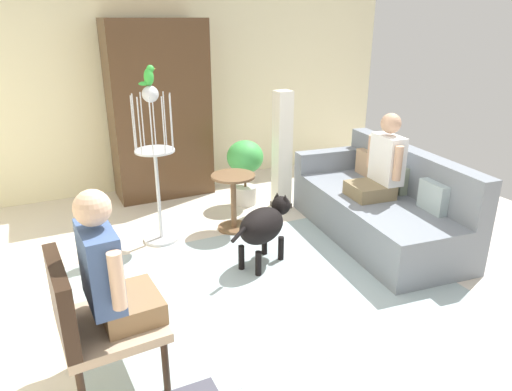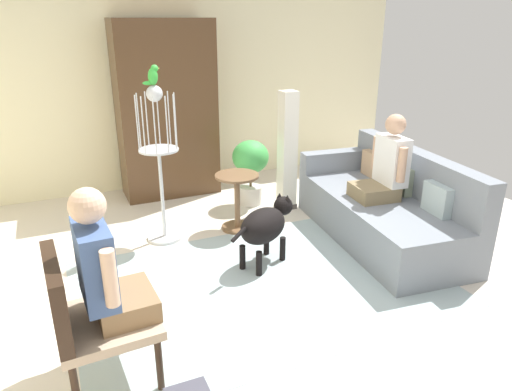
{
  "view_description": "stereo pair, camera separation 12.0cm",
  "coord_description": "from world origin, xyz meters",
  "px_view_note": "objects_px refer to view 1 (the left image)",
  "views": [
    {
      "loc": [
        -1.67,
        -3.06,
        2.16
      ],
      "look_at": [
        -0.15,
        0.09,
        0.82
      ],
      "focal_mm": 32.92,
      "sensor_mm": 36.0,
      "label": 1
    },
    {
      "loc": [
        -1.57,
        -3.11,
        2.16
      ],
      "look_at": [
        -0.15,
        0.09,
        0.82
      ],
      "focal_mm": 32.92,
      "sensor_mm": 36.0,
      "label": 2
    }
  ],
  "objects_px": {
    "couch": "(380,206)",
    "bird_cage_stand": "(156,167)",
    "round_end_table": "(234,199)",
    "potted_plant": "(245,164)",
    "armchair": "(89,316)",
    "column_lamp": "(282,152)",
    "person_on_armchair": "(109,271)",
    "armoire_cabinet": "(159,111)",
    "parrot": "(149,76)",
    "person_on_couch": "(382,165)",
    "dog": "(264,225)"
  },
  "relations": [
    {
      "from": "couch",
      "to": "bird_cage_stand",
      "type": "bearing_deg",
      "value": 157.5
    },
    {
      "from": "round_end_table",
      "to": "potted_plant",
      "type": "height_order",
      "value": "potted_plant"
    },
    {
      "from": "armchair",
      "to": "column_lamp",
      "type": "height_order",
      "value": "column_lamp"
    },
    {
      "from": "person_on_armchair",
      "to": "armoire_cabinet",
      "type": "bearing_deg",
      "value": 69.87
    },
    {
      "from": "bird_cage_stand",
      "to": "parrot",
      "type": "bearing_deg",
      "value": -180.0
    },
    {
      "from": "person_on_armchair",
      "to": "parrot",
      "type": "bearing_deg",
      "value": 67.73
    },
    {
      "from": "column_lamp",
      "to": "potted_plant",
      "type": "bearing_deg",
      "value": 139.97
    },
    {
      "from": "person_on_armchair",
      "to": "bird_cage_stand",
      "type": "height_order",
      "value": "bird_cage_stand"
    },
    {
      "from": "bird_cage_stand",
      "to": "couch",
      "type": "bearing_deg",
      "value": -22.5
    },
    {
      "from": "person_on_couch",
      "to": "couch",
      "type": "bearing_deg",
      "value": 28.33
    },
    {
      "from": "round_end_table",
      "to": "parrot",
      "type": "height_order",
      "value": "parrot"
    },
    {
      "from": "bird_cage_stand",
      "to": "potted_plant",
      "type": "height_order",
      "value": "bird_cage_stand"
    },
    {
      "from": "person_on_armchair",
      "to": "armoire_cabinet",
      "type": "height_order",
      "value": "armoire_cabinet"
    },
    {
      "from": "round_end_table",
      "to": "dog",
      "type": "relative_size",
      "value": 0.82
    },
    {
      "from": "person_on_armchair",
      "to": "column_lamp",
      "type": "bearing_deg",
      "value": 42.35
    },
    {
      "from": "couch",
      "to": "person_on_couch",
      "type": "relative_size",
      "value": 2.59
    },
    {
      "from": "armchair",
      "to": "person_on_armchair",
      "type": "bearing_deg",
      "value": 3.22
    },
    {
      "from": "dog",
      "to": "bird_cage_stand",
      "type": "xyz_separation_m",
      "value": [
        -0.73,
        0.9,
        0.4
      ]
    },
    {
      "from": "person_on_couch",
      "to": "bird_cage_stand",
      "type": "height_order",
      "value": "bird_cage_stand"
    },
    {
      "from": "round_end_table",
      "to": "potted_plant",
      "type": "distance_m",
      "value": 0.76
    },
    {
      "from": "column_lamp",
      "to": "armoire_cabinet",
      "type": "height_order",
      "value": "armoire_cabinet"
    },
    {
      "from": "bird_cage_stand",
      "to": "armchair",
      "type": "bearing_deg",
      "value": -115.89
    },
    {
      "from": "couch",
      "to": "armoire_cabinet",
      "type": "relative_size",
      "value": 1.01
    },
    {
      "from": "column_lamp",
      "to": "couch",
      "type": "bearing_deg",
      "value": -63.57
    },
    {
      "from": "person_on_couch",
      "to": "armchair",
      "type": "bearing_deg",
      "value": -161.92
    },
    {
      "from": "couch",
      "to": "bird_cage_stand",
      "type": "relative_size",
      "value": 1.38
    },
    {
      "from": "couch",
      "to": "armchair",
      "type": "height_order",
      "value": "couch"
    },
    {
      "from": "couch",
      "to": "armoire_cabinet",
      "type": "height_order",
      "value": "armoire_cabinet"
    },
    {
      "from": "armchair",
      "to": "person_on_couch",
      "type": "bearing_deg",
      "value": 18.08
    },
    {
      "from": "person_on_couch",
      "to": "person_on_armchair",
      "type": "relative_size",
      "value": 0.99
    },
    {
      "from": "armoire_cabinet",
      "to": "armchair",
      "type": "bearing_deg",
      "value": -112.32
    },
    {
      "from": "parrot",
      "to": "person_on_armchair",
      "type": "bearing_deg",
      "value": -112.27
    },
    {
      "from": "armoire_cabinet",
      "to": "person_on_couch",
      "type": "bearing_deg",
      "value": -53.9
    },
    {
      "from": "person_on_couch",
      "to": "round_end_table",
      "type": "height_order",
      "value": "person_on_couch"
    },
    {
      "from": "couch",
      "to": "armchair",
      "type": "distance_m",
      "value": 3.16
    },
    {
      "from": "person_on_armchair",
      "to": "bird_cage_stand",
      "type": "relative_size",
      "value": 0.54
    },
    {
      "from": "armchair",
      "to": "person_on_armchair",
      "type": "distance_m",
      "value": 0.3
    },
    {
      "from": "couch",
      "to": "dog",
      "type": "relative_size",
      "value": 2.87
    },
    {
      "from": "column_lamp",
      "to": "person_on_armchair",
      "type": "bearing_deg",
      "value": -137.65
    },
    {
      "from": "dog",
      "to": "round_end_table",
      "type": "bearing_deg",
      "value": 86.38
    },
    {
      "from": "armchair",
      "to": "potted_plant",
      "type": "height_order",
      "value": "armchair"
    },
    {
      "from": "couch",
      "to": "column_lamp",
      "type": "xyz_separation_m",
      "value": [
        -0.55,
        1.11,
        0.37
      ]
    },
    {
      "from": "person_on_couch",
      "to": "armoire_cabinet",
      "type": "bearing_deg",
      "value": 126.1
    },
    {
      "from": "round_end_table",
      "to": "armoire_cabinet",
      "type": "bearing_deg",
      "value": 104.49
    },
    {
      "from": "couch",
      "to": "potted_plant",
      "type": "xyz_separation_m",
      "value": [
        -0.9,
        1.4,
        0.19
      ]
    },
    {
      "from": "column_lamp",
      "to": "bird_cage_stand",
      "type": "bearing_deg",
      "value": -170.91
    },
    {
      "from": "parrot",
      "to": "column_lamp",
      "type": "relative_size",
      "value": 0.13
    },
    {
      "from": "armoire_cabinet",
      "to": "bird_cage_stand",
      "type": "bearing_deg",
      "value": -107.04
    },
    {
      "from": "armchair",
      "to": "couch",
      "type": "bearing_deg",
      "value": 18.27
    },
    {
      "from": "armchair",
      "to": "armoire_cabinet",
      "type": "relative_size",
      "value": 0.42
    }
  ]
}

